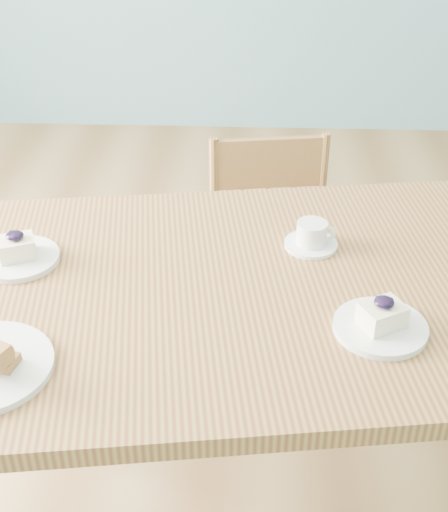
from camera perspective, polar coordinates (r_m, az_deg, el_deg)
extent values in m
cube|color=olive|center=(2.23, 3.81, -15.68)|extent=(5.00, 5.00, 0.01)
cube|color=olive|center=(1.53, 4.49, -2.76)|extent=(1.59, 1.05, 0.04)
cylinder|color=olive|center=(2.09, -16.53, -6.77)|extent=(0.06, 0.06, 0.75)
cube|color=olive|center=(2.22, 3.97, -2.46)|extent=(0.42, 0.41, 0.04)
cylinder|color=olive|center=(2.21, 0.27, -9.22)|extent=(0.03, 0.03, 0.36)
cylinder|color=olive|center=(2.26, 8.45, -8.55)|extent=(0.03, 0.03, 0.36)
cylinder|color=olive|center=(2.44, -0.50, -4.46)|extent=(0.03, 0.03, 0.36)
cylinder|color=olive|center=(2.48, 6.88, -3.96)|extent=(0.03, 0.03, 0.36)
cylinder|color=olive|center=(2.21, -0.81, 4.45)|extent=(0.03, 0.03, 0.42)
cylinder|color=olive|center=(2.26, 7.76, 4.84)|extent=(0.03, 0.03, 0.42)
cube|color=olive|center=(2.18, 3.63, 7.44)|extent=(0.32, 0.07, 0.16)
cylinder|color=olive|center=(2.26, 1.45, 2.69)|extent=(0.01, 0.01, 0.25)
cylinder|color=olive|center=(2.27, 3.45, 2.79)|extent=(0.01, 0.01, 0.25)
cylinder|color=olive|center=(2.29, 5.44, 2.89)|extent=(0.01, 0.01, 0.25)
cylinder|color=white|center=(1.41, 12.39, -5.61)|extent=(0.18, 0.18, 0.01)
cube|color=#FEEBC2|center=(1.40, 12.54, -4.65)|extent=(0.10, 0.09, 0.05)
ellipsoid|color=black|center=(1.38, 12.69, -3.61)|extent=(0.04, 0.04, 0.02)
sphere|color=black|center=(1.38, 13.13, -3.53)|extent=(0.02, 0.02, 0.02)
sphere|color=black|center=(1.38, 12.27, -3.43)|extent=(0.02, 0.02, 0.02)
sphere|color=black|center=(1.37, 12.89, -3.90)|extent=(0.02, 0.02, 0.02)
cylinder|color=white|center=(1.64, -16.10, -0.20)|extent=(0.18, 0.18, 0.01)
cube|color=#FEEBC2|center=(1.63, -16.25, 0.65)|extent=(0.10, 0.09, 0.04)
ellipsoid|color=black|center=(1.61, -16.42, 1.58)|extent=(0.04, 0.04, 0.02)
sphere|color=black|center=(1.61, -15.99, 1.64)|extent=(0.02, 0.02, 0.02)
sphere|color=black|center=(1.62, -16.64, 1.71)|extent=(0.02, 0.02, 0.02)
sphere|color=black|center=(1.60, -16.40, 1.37)|extent=(0.02, 0.02, 0.02)
cylinder|color=white|center=(1.64, 6.96, 0.94)|extent=(0.12, 0.12, 0.01)
cylinder|color=white|center=(1.63, 7.03, 1.85)|extent=(0.07, 0.07, 0.05)
cylinder|color=olive|center=(1.62, 7.08, 2.48)|extent=(0.06, 0.06, 0.00)
torus|color=white|center=(1.63, 8.25, 1.81)|extent=(0.04, 0.01, 0.04)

